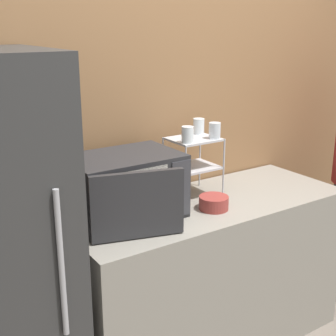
{
  "coord_description": "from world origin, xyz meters",
  "views": [
    {
      "loc": [
        -1.57,
        -1.62,
        1.89
      ],
      "look_at": [
        -0.25,
        0.36,
        1.16
      ],
      "focal_mm": 50.0,
      "sensor_mm": 36.0,
      "label": 1
    }
  ],
  "objects_px": {
    "glass_front_right": "(215,131)",
    "microwave": "(125,187)",
    "dish_rack": "(193,154)",
    "glass_front_left": "(188,135)",
    "bowl": "(214,203)",
    "glass_back_right": "(199,126)"
  },
  "relations": [
    {
      "from": "glass_front_right",
      "to": "microwave",
      "type": "bearing_deg",
      "value": -178.98
    },
    {
      "from": "dish_rack",
      "to": "glass_front_right",
      "type": "bearing_deg",
      "value": -37.83
    },
    {
      "from": "microwave",
      "to": "glass_front_left",
      "type": "height_order",
      "value": "glass_front_left"
    },
    {
      "from": "microwave",
      "to": "dish_rack",
      "type": "height_order",
      "value": "dish_rack"
    },
    {
      "from": "dish_rack",
      "to": "bowl",
      "type": "height_order",
      "value": "dish_rack"
    },
    {
      "from": "dish_rack",
      "to": "glass_back_right",
      "type": "height_order",
      "value": "glass_back_right"
    },
    {
      "from": "bowl",
      "to": "dish_rack",
      "type": "bearing_deg",
      "value": 81.14
    },
    {
      "from": "microwave",
      "to": "glass_front_left",
      "type": "distance_m",
      "value": 0.46
    },
    {
      "from": "microwave",
      "to": "glass_front_right",
      "type": "xyz_separation_m",
      "value": [
        0.59,
        0.01,
        0.22
      ]
    },
    {
      "from": "glass_front_right",
      "to": "glass_back_right",
      "type": "bearing_deg",
      "value": 91.0
    },
    {
      "from": "dish_rack",
      "to": "glass_front_left",
      "type": "height_order",
      "value": "glass_front_left"
    },
    {
      "from": "dish_rack",
      "to": "glass_front_left",
      "type": "xyz_separation_m",
      "value": [
        -0.09,
        -0.07,
        0.14
      ]
    },
    {
      "from": "microwave",
      "to": "dish_rack",
      "type": "distance_m",
      "value": 0.51
    },
    {
      "from": "microwave",
      "to": "glass_front_right",
      "type": "distance_m",
      "value": 0.63
    },
    {
      "from": "dish_rack",
      "to": "glass_back_right",
      "type": "relative_size",
      "value": 3.76
    },
    {
      "from": "glass_front_left",
      "to": "bowl",
      "type": "bearing_deg",
      "value": -71.76
    },
    {
      "from": "glass_back_right",
      "to": "bowl",
      "type": "distance_m",
      "value": 0.49
    },
    {
      "from": "bowl",
      "to": "glass_front_right",
      "type": "bearing_deg",
      "value": 52.29
    },
    {
      "from": "glass_back_right",
      "to": "glass_front_right",
      "type": "relative_size",
      "value": 1.0
    },
    {
      "from": "glass_front_right",
      "to": "bowl",
      "type": "xyz_separation_m",
      "value": [
        -0.13,
        -0.17,
        -0.36
      ]
    },
    {
      "from": "dish_rack",
      "to": "bowl",
      "type": "relative_size",
      "value": 2.13
    },
    {
      "from": "microwave",
      "to": "glass_front_left",
      "type": "xyz_separation_m",
      "value": [
        0.4,
        0.01,
        0.22
      ]
    }
  ]
}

